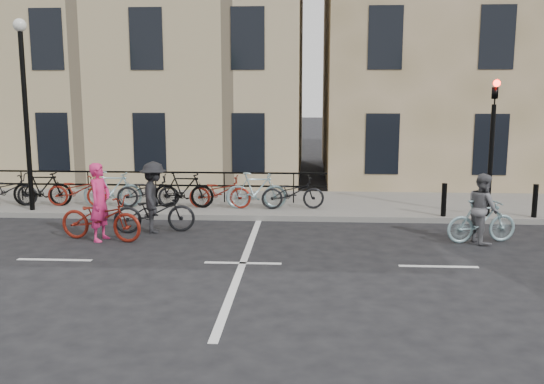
# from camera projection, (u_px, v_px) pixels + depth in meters

# --- Properties ---
(ground) EXTENTS (120.00, 120.00, 0.00)m
(ground) POSITION_uv_depth(u_px,v_px,m) (243.00, 263.00, 12.54)
(ground) COLOR black
(ground) RESTS_ON ground
(sidewalk) EXTENTS (46.00, 4.00, 0.15)m
(sidewalk) POSITION_uv_depth(u_px,v_px,m) (135.00, 203.00, 18.67)
(sidewalk) COLOR slate
(sidewalk) RESTS_ON ground
(building_east) EXTENTS (14.00, 10.00, 12.00)m
(building_east) POSITION_uv_depth(u_px,v_px,m) (505.00, 21.00, 23.73)
(building_east) COLOR #938059
(building_east) RESTS_ON sidewalk
(building_west) EXTENTS (20.00, 10.00, 10.00)m
(building_west) POSITION_uv_depth(u_px,v_px,m) (59.00, 49.00, 24.98)
(building_west) COLOR tan
(building_west) RESTS_ON sidewalk
(traffic_light) EXTENTS (0.18, 0.30, 3.90)m
(traffic_light) POSITION_uv_depth(u_px,v_px,m) (493.00, 131.00, 16.02)
(traffic_light) COLOR black
(traffic_light) RESTS_ON sidewalk
(lamp_post) EXTENTS (0.36, 0.36, 5.28)m
(lamp_post) POSITION_uv_depth(u_px,v_px,m) (24.00, 91.00, 16.66)
(lamp_post) COLOR black
(lamp_post) RESTS_ON sidewalk
(bollard_east) EXTENTS (0.14, 0.14, 0.90)m
(bollard_east) POSITION_uv_depth(u_px,v_px,m) (444.00, 200.00, 16.32)
(bollard_east) COLOR black
(bollard_east) RESTS_ON sidewalk
(bollard_west) EXTENTS (0.14, 0.14, 0.90)m
(bollard_west) POSITION_uv_depth(u_px,v_px,m) (535.00, 201.00, 16.18)
(bollard_west) COLOR black
(bollard_west) RESTS_ON sidewalk
(parked_bikes) EXTENTS (10.40, 1.23, 1.05)m
(parked_bikes) POSITION_uv_depth(u_px,v_px,m) (148.00, 190.00, 17.58)
(parked_bikes) COLOR black
(parked_bikes) RESTS_ON sidewalk
(cyclist_pink) EXTENTS (2.19, 1.14, 1.86)m
(cyclist_pink) POSITION_uv_depth(u_px,v_px,m) (101.00, 214.00, 14.32)
(cyclist_pink) COLOR maroon
(cyclist_pink) RESTS_ON ground
(cyclist_grey) EXTENTS (1.76, 0.91, 1.64)m
(cyclist_grey) POSITION_uv_depth(u_px,v_px,m) (482.00, 215.00, 14.10)
(cyclist_grey) COLOR #84A5AD
(cyclist_grey) RESTS_ON ground
(cyclist_dark) EXTENTS (2.10, 1.26, 1.78)m
(cyclist_dark) POSITION_uv_depth(u_px,v_px,m) (154.00, 205.00, 15.11)
(cyclist_dark) COLOR black
(cyclist_dark) RESTS_ON ground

